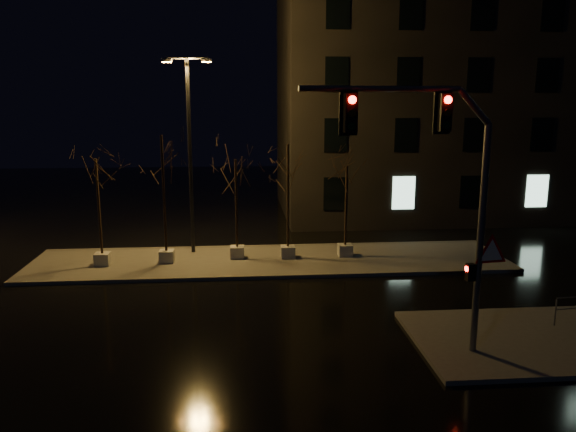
{
  "coord_description": "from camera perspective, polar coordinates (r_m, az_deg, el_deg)",
  "views": [
    {
      "loc": [
        -1.29,
        -19.22,
        7.43
      ],
      "look_at": [
        0.57,
        3.07,
        2.8
      ],
      "focal_mm": 35.0,
      "sensor_mm": 36.0,
      "label": 1
    }
  ],
  "objects": [
    {
      "name": "building",
      "position": [
        40.24,
        17.91,
        11.24
      ],
      "size": [
        25.0,
        12.0,
        15.0
      ],
      "primitive_type": "cube",
      "color": "black",
      "rests_on": "ground"
    },
    {
      "name": "streetlight_main",
      "position": [
        27.0,
        -9.97,
        7.34
      ],
      "size": [
        2.3,
        0.53,
        9.21
      ],
      "rotation": [
        0.0,
        0.0,
        -0.12
      ],
      "color": "black",
      "rests_on": "median"
    },
    {
      "name": "tree_0",
      "position": [
        25.94,
        -18.81,
        3.22
      ],
      "size": [
        1.8,
        1.8,
        4.93
      ],
      "color": "#A5A29A",
      "rests_on": "median"
    },
    {
      "name": "sidewalk_corner",
      "position": [
        19.46,
        23.0,
        -11.5
      ],
      "size": [
        7.0,
        5.0,
        0.15
      ],
      "primitive_type": "cube",
      "color": "#4F4D47",
      "rests_on": "ground"
    },
    {
      "name": "tree_3",
      "position": [
        25.72,
        -0.02,
        4.7
      ],
      "size": [
        1.8,
        1.8,
        5.47
      ],
      "color": "#A5A29A",
      "rests_on": "median"
    },
    {
      "name": "ground",
      "position": [
        20.65,
        -0.89,
        -9.4
      ],
      "size": [
        90.0,
        90.0,
        0.0
      ],
      "primitive_type": "plane",
      "color": "black",
      "rests_on": "ground"
    },
    {
      "name": "tree_1",
      "position": [
        25.53,
        -12.64,
        5.18
      ],
      "size": [
        1.8,
        1.8,
        5.94
      ],
      "color": "#A5A29A",
      "rests_on": "median"
    },
    {
      "name": "median",
      "position": [
        26.31,
        -1.78,
        -4.55
      ],
      "size": [
        22.0,
        5.0,
        0.15
      ],
      "primitive_type": "cube",
      "color": "#4F4D47",
      "rests_on": "ground"
    },
    {
      "name": "tree_2",
      "position": [
        25.84,
        -5.32,
        3.5
      ],
      "size": [
        1.8,
        1.8,
        4.77
      ],
      "color": "#A5A29A",
      "rests_on": "median"
    },
    {
      "name": "tree_4",
      "position": [
        26.27,
        5.95,
        3.04
      ],
      "size": [
        1.8,
        1.8,
        4.42
      ],
      "color": "#A5A29A",
      "rests_on": "median"
    },
    {
      "name": "traffic_signal_mast",
      "position": [
        15.97,
        15.54,
        3.12
      ],
      "size": [
        6.22,
        0.92,
        7.64
      ],
      "rotation": [
        0.0,
        0.0,
        0.14
      ],
      "color": "#5C5E64",
      "rests_on": "sidewalk_corner"
    }
  ]
}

